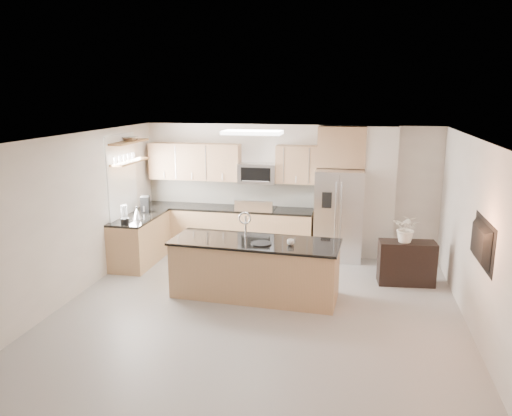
% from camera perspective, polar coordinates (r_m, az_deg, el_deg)
% --- Properties ---
extents(floor, '(6.50, 6.50, 0.00)m').
position_cam_1_polar(floor, '(7.59, 0.08, -12.02)').
color(floor, gray).
rests_on(floor, ground).
extents(ceiling, '(6.00, 6.50, 0.02)m').
position_cam_1_polar(ceiling, '(6.91, 0.08, 7.92)').
color(ceiling, white).
rests_on(ceiling, wall_back).
extents(wall_back, '(6.00, 0.02, 2.60)m').
position_cam_1_polar(wall_back, '(10.27, 3.69, 2.24)').
color(wall_back, silver).
rests_on(wall_back, floor).
extents(wall_front, '(6.00, 0.02, 2.60)m').
position_cam_1_polar(wall_front, '(4.21, -9.02, -14.17)').
color(wall_front, silver).
rests_on(wall_front, floor).
extents(wall_left, '(0.02, 6.50, 2.60)m').
position_cam_1_polar(wall_left, '(8.26, -20.78, -1.25)').
color(wall_left, silver).
rests_on(wall_left, floor).
extents(wall_right, '(0.02, 6.50, 2.60)m').
position_cam_1_polar(wall_right, '(7.20, 24.24, -3.58)').
color(wall_right, silver).
rests_on(wall_right, floor).
extents(back_counter, '(3.55, 0.66, 1.44)m').
position_cam_1_polar(back_counter, '(10.38, -3.34, -2.32)').
color(back_counter, tan).
rests_on(back_counter, floor).
extents(left_counter, '(0.66, 1.50, 0.92)m').
position_cam_1_polar(left_counter, '(9.89, -13.12, -3.51)').
color(left_counter, tan).
rests_on(left_counter, floor).
extents(range, '(0.76, 0.64, 1.14)m').
position_cam_1_polar(range, '(10.24, 0.04, -2.52)').
color(range, black).
rests_on(range, floor).
extents(upper_cabinets, '(3.50, 0.33, 0.75)m').
position_cam_1_polar(upper_cabinets, '(10.28, -3.64, 5.22)').
color(upper_cabinets, '#A87F5B').
rests_on(upper_cabinets, wall_back).
extents(microwave, '(0.76, 0.40, 0.40)m').
position_cam_1_polar(microwave, '(10.11, 0.18, 4.00)').
color(microwave, silver).
rests_on(microwave, upper_cabinets).
extents(refrigerator, '(0.92, 0.78, 1.78)m').
position_cam_1_polar(refrigerator, '(9.90, 9.44, -0.74)').
color(refrigerator, silver).
rests_on(refrigerator, floor).
extents(partition_column, '(0.60, 0.30, 2.60)m').
position_cam_1_polar(partition_column, '(10.04, 13.91, 1.63)').
color(partition_column, beige).
rests_on(partition_column, floor).
extents(window, '(0.04, 1.15, 1.65)m').
position_cam_1_polar(window, '(9.76, -15.10, 3.34)').
color(window, white).
rests_on(window, wall_left).
extents(shelf_lower, '(0.30, 1.20, 0.04)m').
position_cam_1_polar(shelf_lower, '(9.75, -14.27, 5.16)').
color(shelf_lower, olive).
rests_on(shelf_lower, wall_left).
extents(shelf_upper, '(0.30, 1.20, 0.04)m').
position_cam_1_polar(shelf_upper, '(9.70, -14.39, 7.32)').
color(shelf_upper, olive).
rests_on(shelf_upper, wall_left).
extents(ceiling_fixture, '(1.00, 0.50, 0.06)m').
position_cam_1_polar(ceiling_fixture, '(8.55, -0.42, 8.63)').
color(ceiling_fixture, white).
rests_on(ceiling_fixture, ceiling).
extents(island, '(2.72, 1.11, 1.35)m').
position_cam_1_polar(island, '(8.07, -0.11, -6.90)').
color(island, tan).
rests_on(island, floor).
extents(credenza, '(0.97, 0.48, 0.75)m').
position_cam_1_polar(credenza, '(8.97, 16.82, -6.02)').
color(credenza, black).
rests_on(credenza, floor).
extents(cup, '(0.15, 0.15, 0.09)m').
position_cam_1_polar(cup, '(7.72, 3.98, -3.93)').
color(cup, white).
rests_on(cup, island).
extents(platter, '(0.39, 0.39, 0.02)m').
position_cam_1_polar(platter, '(7.76, 0.59, -4.07)').
color(platter, black).
rests_on(platter, island).
extents(blender, '(0.15, 0.15, 0.35)m').
position_cam_1_polar(blender, '(9.23, -14.80, -0.86)').
color(blender, black).
rests_on(blender, left_counter).
extents(kettle, '(0.18, 0.18, 0.23)m').
position_cam_1_polar(kettle, '(9.57, -13.45, -0.59)').
color(kettle, silver).
rests_on(kettle, left_counter).
extents(coffee_maker, '(0.21, 0.24, 0.31)m').
position_cam_1_polar(coffee_maker, '(10.06, -12.57, 0.38)').
color(coffee_maker, black).
rests_on(coffee_maker, left_counter).
extents(bowl, '(0.41, 0.41, 0.10)m').
position_cam_1_polar(bowl, '(9.78, -14.19, 7.76)').
color(bowl, silver).
rests_on(bowl, shelf_upper).
extents(flower_vase, '(0.82, 0.77, 0.73)m').
position_cam_1_polar(flower_vase, '(8.73, 16.92, -1.47)').
color(flower_vase, white).
rests_on(flower_vase, credenza).
extents(television, '(0.14, 1.08, 0.62)m').
position_cam_1_polar(television, '(6.98, 23.90, -3.63)').
color(television, black).
rests_on(television, wall_right).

